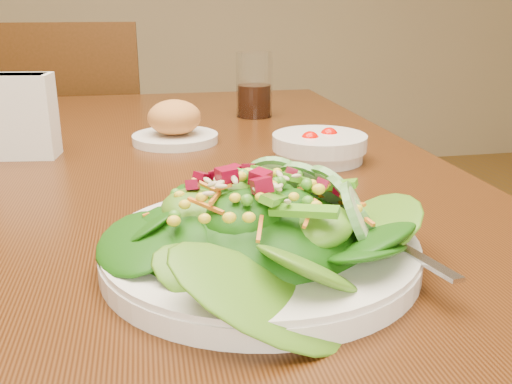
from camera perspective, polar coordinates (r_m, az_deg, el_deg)
The scene contains 7 objects.
dining_table at distance 0.93m, azimuth -9.69°, elevation -3.19°, with size 0.90×1.40×0.75m.
chair_far at distance 1.85m, azimuth -17.21°, elevation 2.26°, with size 0.45×0.46×0.93m.
salad_plate at distance 0.55m, azimuth 1.48°, elevation -3.84°, with size 0.30×0.30×0.09m.
bread_plate at distance 1.02m, azimuth -8.13°, elevation 6.61°, with size 0.15×0.15×0.08m.
tomato_bowl at distance 0.90m, azimuth 6.35°, elevation 4.51°, with size 0.15×0.15×0.05m.
drinking_glass at distance 1.24m, azimuth -0.17°, elevation 10.22°, with size 0.08×0.08×0.14m.
napkin_holder at distance 0.98m, azimuth -22.43°, elevation 7.22°, with size 0.11×0.07×0.13m.
Camera 1 is at (-0.01, -0.87, 0.99)m, focal length 40.00 mm.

